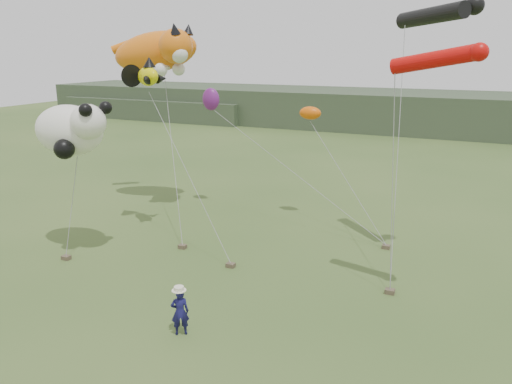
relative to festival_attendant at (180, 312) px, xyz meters
The scene contains 9 objects.
ground 1.25m from the festival_attendant, 117.49° to the left, with size 120.00×120.00×0.00m, color #385123.
headland 45.74m from the festival_attendant, 94.49° to the left, with size 90.00×13.00×4.00m.
festival_attendant is the anchor object (origin of this frame).
sandbag_anchors 5.75m from the festival_attendant, 94.47° to the left, with size 13.06×6.96×0.17m.
cat_kite 15.49m from the festival_attendant, 125.98° to the left, with size 6.02×3.47×2.77m.
fish_kite 11.63m from the festival_attendant, 131.59° to the left, with size 2.76×1.82×1.33m.
tube_kites 12.88m from the festival_attendant, 52.78° to the left, with size 3.60×6.22×2.61m.
panda_kite 9.52m from the festival_attendant, 152.49° to the left, with size 3.64×2.35×2.26m.
misc_kites 13.32m from the festival_attendant, 106.05° to the left, with size 6.44×0.83×1.38m.
Camera 1 is at (8.14, -12.17, 8.30)m, focal length 35.00 mm.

